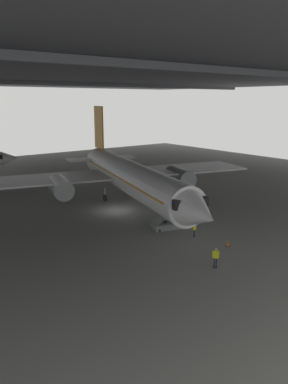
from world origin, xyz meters
TOP-DOWN VIEW (x-y plane):
  - ground_plane at (0.00, 0.00)m, footprint 110.00×110.00m
  - hangar_structure at (-0.06, 13.75)m, footprint 121.00×99.00m
  - airplane_main at (3.27, 1.99)m, footprint 39.66×40.26m
  - boarding_stairs at (1.03, -9.06)m, footprint 4.64×2.50m
  - crew_worker_near_nose at (-2.77, -18.86)m, footprint 0.39×0.47m
  - crew_worker_by_stairs at (1.04, -12.59)m, footprint 0.50×0.35m
  - traffic_cone_orange at (1.74, -16.34)m, footprint 0.36×0.36m

SIDE VIEW (x-z plane):
  - ground_plane at x=0.00m, z-range 0.00..0.00m
  - traffic_cone_orange at x=1.74m, z-range -0.01..0.59m
  - boarding_stairs at x=1.03m, z-range -1.69..3.20m
  - crew_worker_by_stairs at x=1.04m, z-range 0.10..1.66m
  - crew_worker_near_nose at x=-2.77m, z-range 0.13..1.90m
  - airplane_main at x=3.27m, z-range -2.64..9.96m
  - hangar_structure at x=-0.06m, z-range 8.42..26.54m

